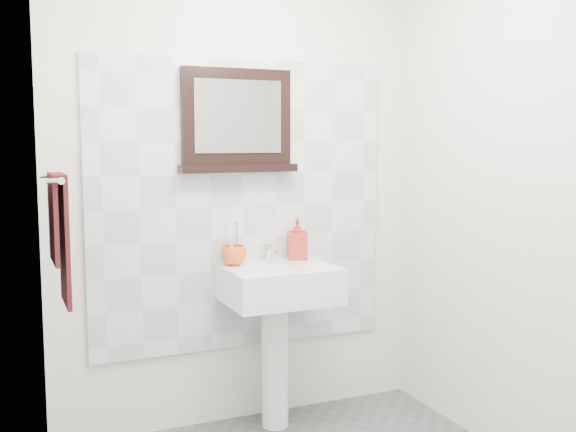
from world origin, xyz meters
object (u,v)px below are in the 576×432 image
(framed_mirror, at_px, (237,123))
(pedestal_sink, at_px, (278,301))
(toothbrush_cup, at_px, (233,255))
(soap_dispenser, at_px, (297,239))
(hand_towel, at_px, (60,229))

(framed_mirror, bearing_deg, pedestal_sink, -51.20)
(toothbrush_cup, distance_m, soap_dispenser, 0.38)
(toothbrush_cup, xyz_separation_m, soap_dispenser, (0.37, 0.03, 0.06))
(pedestal_sink, bearing_deg, toothbrush_cup, 152.52)
(pedestal_sink, distance_m, framed_mirror, 0.93)
(toothbrush_cup, height_order, hand_towel, hand_towel)
(toothbrush_cup, bearing_deg, pedestal_sink, -27.48)
(pedestal_sink, distance_m, toothbrush_cup, 0.33)
(toothbrush_cup, distance_m, hand_towel, 0.92)
(soap_dispenser, xyz_separation_m, hand_towel, (-1.22, -0.31, 0.16))
(toothbrush_cup, distance_m, framed_mirror, 0.67)
(framed_mirror, xyz_separation_m, hand_towel, (-0.91, -0.35, -0.45))
(soap_dispenser, bearing_deg, framed_mirror, -171.23)
(framed_mirror, height_order, hand_towel, framed_mirror)
(framed_mirror, bearing_deg, soap_dispenser, -8.80)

